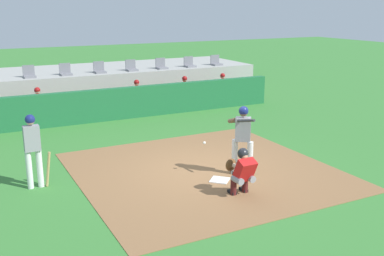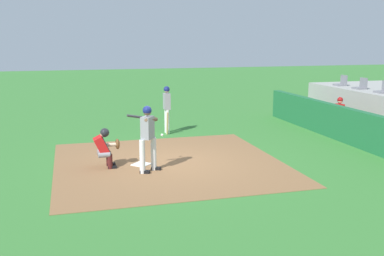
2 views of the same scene
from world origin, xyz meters
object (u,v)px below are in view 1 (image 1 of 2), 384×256
(batter_at_plate, at_px, (242,136))
(stadium_seat_3, at_px, (66,72))
(home_plate, at_px, (220,180))
(stadium_seat_5, at_px, (131,68))
(dugout_player_2, at_px, (186,91))
(stadium_seat_7, at_px, (190,64))
(dugout_player_3, at_px, (224,88))
(dugout_player_1, at_px, (138,95))
(stadium_seat_4, at_px, (100,70))
(stadium_seat_6, at_px, (161,66))
(stadium_seat_8, at_px, (216,62))
(dugout_player_0, at_px, (39,105))
(on_deck_batter, at_px, (33,146))
(catcher_crouched, at_px, (242,170))
(stadium_seat_2, at_px, (29,74))

(batter_at_plate, xyz_separation_m, stadium_seat_3, (-2.14, 10.09, 0.50))
(home_plate, bearing_deg, stadium_seat_5, 81.92)
(stadium_seat_5, bearing_deg, dugout_player_2, -50.39)
(dugout_player_2, bearing_deg, stadium_seat_7, 59.36)
(dugout_player_2, xyz_separation_m, stadium_seat_3, (-4.57, 2.03, 0.86))
(stadium_seat_7, bearing_deg, dugout_player_3, -71.59)
(home_plate, bearing_deg, stadium_seat_7, 66.94)
(dugout_player_1, bearing_deg, stadium_seat_4, 115.21)
(stadium_seat_6, relative_size, stadium_seat_8, 1.00)
(dugout_player_0, distance_m, stadium_seat_7, 7.58)
(on_deck_batter, height_order, stadium_seat_7, stadium_seat_7)
(catcher_crouched, relative_size, stadium_seat_5, 4.13)
(dugout_player_0, xyz_separation_m, stadium_seat_3, (1.47, 2.03, 0.86))
(batter_at_plate, bearing_deg, stadium_seat_5, 85.74)
(dugout_player_2, height_order, stadium_seat_6, stadium_seat_6)
(batter_at_plate, distance_m, dugout_player_2, 8.42)
(dugout_player_2, height_order, stadium_seat_5, stadium_seat_5)
(stadium_seat_2, bearing_deg, dugout_player_1, -27.87)
(stadium_seat_2, bearing_deg, stadium_seat_8, 0.00)
(stadium_seat_4, relative_size, stadium_seat_6, 1.00)
(dugout_player_1, xyz_separation_m, stadium_seat_3, (-2.40, 2.03, 0.86))
(catcher_crouched, height_order, stadium_seat_2, stadium_seat_2)
(stadium_seat_5, xyz_separation_m, stadium_seat_7, (2.89, 0.00, 0.00))
(stadium_seat_3, bearing_deg, stadium_seat_2, 180.00)
(stadium_seat_5, bearing_deg, dugout_player_3, -29.71)
(stadium_seat_4, xyz_separation_m, stadium_seat_6, (2.89, 0.00, 0.00))
(dugout_player_0, xyz_separation_m, stadium_seat_2, (0.03, 2.03, 0.86))
(stadium_seat_8, bearing_deg, dugout_player_1, -157.11)
(home_plate, relative_size, batter_at_plate, 0.24)
(on_deck_batter, height_order, stadium_seat_6, stadium_seat_6)
(home_plate, height_order, catcher_crouched, catcher_crouched)
(home_plate, distance_m, on_deck_batter, 4.53)
(catcher_crouched, distance_m, stadium_seat_5, 11.29)
(on_deck_batter, relative_size, dugout_player_1, 1.37)
(home_plate, distance_m, stadium_seat_3, 10.39)
(batter_at_plate, xyz_separation_m, stadium_seat_4, (-0.69, 10.09, 0.50))
(dugout_player_1, bearing_deg, dugout_player_3, 0.00)
(dugout_player_2, bearing_deg, stadium_seat_6, 96.71)
(stadium_seat_2, bearing_deg, stadium_seat_3, 0.00)
(home_plate, distance_m, dugout_player_1, 8.23)
(catcher_crouched, height_order, dugout_player_3, dugout_player_3)
(dugout_player_3, relative_size, stadium_seat_4, 2.71)
(dugout_player_2, bearing_deg, batter_at_plate, -106.82)
(stadium_seat_7, bearing_deg, stadium_seat_2, 180.00)
(dugout_player_2, distance_m, stadium_seat_4, 3.83)
(stadium_seat_6, relative_size, stadium_seat_7, 1.00)
(dugout_player_3, distance_m, stadium_seat_5, 4.20)
(dugout_player_2, distance_m, stadium_seat_2, 6.41)
(dugout_player_1, height_order, stadium_seat_5, stadium_seat_5)
(home_plate, relative_size, dugout_player_0, 0.34)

